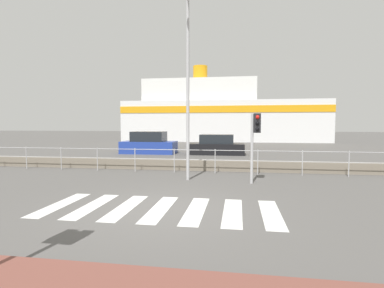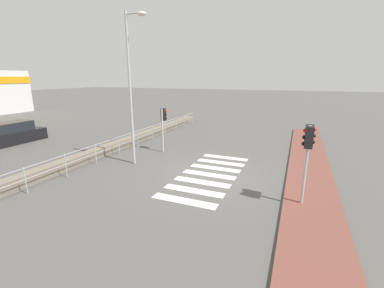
# 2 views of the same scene
# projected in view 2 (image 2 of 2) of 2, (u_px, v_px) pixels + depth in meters

# --- Properties ---
(ground_plane) EXTENTS (160.00, 160.00, 0.00)m
(ground_plane) POSITION_uv_depth(u_px,v_px,m) (209.00, 174.00, 11.42)
(ground_plane) COLOR #565451
(sidewalk_brick) EXTENTS (24.00, 1.80, 0.12)m
(sidewalk_brick) POSITION_uv_depth(u_px,v_px,m) (310.00, 188.00, 9.89)
(sidewalk_brick) COLOR brown
(sidewalk_brick) RESTS_ON ground_plane
(crosswalk) EXTENTS (5.85, 2.40, 0.01)m
(crosswalk) POSITION_uv_depth(u_px,v_px,m) (209.00, 175.00, 11.37)
(crosswalk) COLOR silver
(crosswalk) RESTS_ON ground_plane
(seawall) EXTENTS (25.83, 0.55, 0.46)m
(seawall) POSITION_uv_depth(u_px,v_px,m) (95.00, 153.00, 13.75)
(seawall) COLOR slate
(seawall) RESTS_ON ground_plane
(harbor_fence) EXTENTS (23.28, 0.04, 1.05)m
(harbor_fence) POSITION_uv_depth(u_px,v_px,m) (108.00, 147.00, 13.31)
(harbor_fence) COLOR #B2B2B5
(harbor_fence) RESTS_ON ground_plane
(traffic_light_near) EXTENTS (0.58, 0.41, 2.74)m
(traffic_light_near) POSITION_uv_depth(u_px,v_px,m) (308.00, 144.00, 8.07)
(traffic_light_near) COLOR #B2B2B5
(traffic_light_near) RESTS_ON ground_plane
(traffic_light_far) EXTENTS (0.34, 0.32, 2.49)m
(traffic_light_far) POSITION_uv_depth(u_px,v_px,m) (163.00, 120.00, 14.49)
(traffic_light_far) COLOR #B2B2B5
(traffic_light_far) RESTS_ON ground_plane
(streetlamp) EXTENTS (0.32, 1.08, 6.99)m
(streetlamp) POSITION_uv_depth(u_px,v_px,m) (132.00, 76.00, 11.73)
(streetlamp) COLOR #B2B2B5
(streetlamp) RESTS_ON ground_plane
(parked_car_black) EXTENTS (3.84, 1.76, 1.39)m
(parked_car_black) POSITION_uv_depth(u_px,v_px,m) (11.00, 134.00, 16.71)
(parked_car_black) COLOR black
(parked_car_black) RESTS_ON ground_plane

